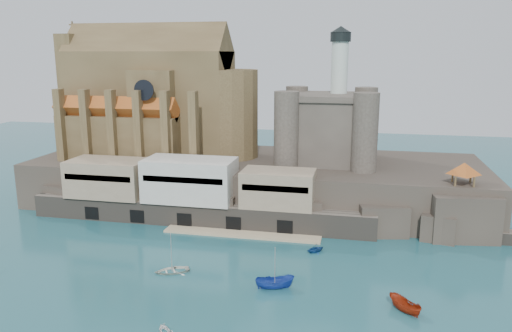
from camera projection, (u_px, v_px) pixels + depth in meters
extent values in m
plane|color=#194A52|center=(202.00, 274.00, 77.77)|extent=(300.00, 300.00, 0.00)
cube|color=#2B2520|center=(256.00, 180.00, 114.81)|extent=(100.00, 34.00, 10.00)
cube|color=#2B2520|center=(67.00, 199.00, 107.28)|extent=(9.00, 5.00, 6.00)
cube|color=#2B2520|center=(136.00, 203.00, 104.01)|extent=(9.00, 5.00, 6.00)
cube|color=#2B2520|center=(214.00, 209.00, 100.54)|extent=(9.00, 5.00, 6.00)
cube|color=#2B2520|center=(298.00, 214.00, 97.07)|extent=(9.00, 5.00, 6.00)
cube|color=#2B2520|center=(383.00, 220.00, 93.80)|extent=(9.00, 5.00, 6.00)
cube|color=#5D554A|center=(199.00, 213.00, 100.36)|extent=(70.00, 6.00, 4.50)
cube|color=tan|center=(242.00, 234.00, 94.50)|extent=(30.00, 4.00, 0.40)
cube|color=black|center=(92.00, 213.00, 102.24)|extent=(3.00, 0.40, 2.60)
cube|color=black|center=(137.00, 216.00, 100.19)|extent=(3.00, 0.40, 2.60)
cube|color=black|center=(185.00, 220.00, 98.15)|extent=(3.00, 0.40, 2.60)
cube|color=black|center=(234.00, 223.00, 96.11)|extent=(3.00, 0.40, 2.60)
cube|color=black|center=(285.00, 227.00, 94.07)|extent=(3.00, 0.40, 2.60)
cube|color=gray|center=(108.00, 178.00, 104.08)|extent=(16.00, 9.00, 7.50)
cube|color=beige|center=(190.00, 180.00, 100.29)|extent=(18.00, 9.00, 8.50)
cube|color=gray|center=(278.00, 188.00, 96.78)|extent=(14.00, 8.00, 7.00)
cube|color=brown|center=(151.00, 103.00, 118.27)|extent=(38.00, 14.00, 24.00)
cube|color=brown|center=(148.00, 51.00, 115.62)|extent=(38.00, 13.01, 13.01)
cylinder|color=brown|center=(228.00, 114.00, 114.83)|extent=(14.00, 14.00, 20.00)
cube|color=brown|center=(167.00, 112.00, 117.90)|extent=(10.00, 20.00, 20.00)
cube|color=brown|center=(118.00, 138.00, 111.57)|extent=(28.00, 5.00, 10.00)
cube|color=brown|center=(152.00, 126.00, 129.69)|extent=(28.00, 5.00, 10.00)
cube|color=#A44D1C|center=(116.00, 109.00, 110.12)|extent=(28.00, 5.66, 5.66)
cube|color=#A44D1C|center=(151.00, 101.00, 128.23)|extent=(28.00, 5.66, 5.66)
cube|color=brown|center=(78.00, 93.00, 121.71)|extent=(4.00, 10.00, 28.00)
cylinder|color=black|center=(144.00, 90.00, 105.08)|extent=(4.40, 0.30, 4.40)
cube|color=brown|center=(61.00, 125.00, 110.50)|extent=(1.60, 2.20, 16.00)
cube|color=brown|center=(86.00, 126.00, 109.24)|extent=(1.60, 2.20, 16.00)
cube|color=brown|center=(112.00, 127.00, 107.97)|extent=(1.60, 2.20, 16.00)
cube|color=brown|center=(139.00, 128.00, 106.70)|extent=(1.60, 2.20, 16.00)
cube|color=brown|center=(166.00, 129.00, 105.44)|extent=(1.60, 2.20, 16.00)
cube|color=brown|center=(194.00, 130.00, 104.17)|extent=(1.60, 2.20, 16.00)
cube|color=#443D35|center=(328.00, 130.00, 109.84)|extent=(16.00, 16.00, 14.00)
cube|color=#443D35|center=(329.00, 97.00, 108.21)|extent=(17.00, 17.00, 1.20)
cylinder|color=#443D35|center=(286.00, 130.00, 103.63)|extent=(5.20, 5.20, 16.00)
cylinder|color=#443D35|center=(365.00, 133.00, 100.36)|extent=(5.20, 5.20, 16.00)
cylinder|color=#443D35|center=(296.00, 120.00, 118.89)|extent=(5.20, 5.20, 16.00)
cylinder|color=#443D35|center=(365.00, 122.00, 115.62)|extent=(5.20, 5.20, 16.00)
cylinder|color=silver|center=(339.00, 70.00, 108.47)|extent=(3.60, 3.60, 12.00)
cylinder|color=black|center=(341.00, 37.00, 106.92)|extent=(4.40, 4.40, 2.00)
cone|color=black|center=(341.00, 29.00, 106.57)|extent=(4.60, 4.60, 1.40)
cube|color=#2B2520|center=(460.00, 214.00, 93.03)|extent=(12.00, 10.00, 8.70)
cube|color=#2B2520|center=(439.00, 227.00, 91.39)|extent=(6.00, 5.00, 5.00)
cube|color=#2B2520|center=(485.00, 219.00, 94.21)|extent=(5.00, 4.00, 6.00)
cube|color=brown|center=(462.00, 190.00, 92.03)|extent=(4.20, 4.20, 0.30)
cylinder|color=brown|center=(455.00, 185.00, 90.51)|extent=(0.36, 0.36, 3.20)
cylinder|color=brown|center=(474.00, 186.00, 89.86)|extent=(0.36, 0.36, 3.20)
cylinder|color=brown|center=(452.00, 180.00, 93.56)|extent=(0.36, 0.36, 3.20)
cylinder|color=brown|center=(470.00, 181.00, 92.91)|extent=(0.36, 0.36, 3.20)
pyramid|color=#A44D1C|center=(464.00, 169.00, 91.12)|extent=(6.40, 6.40, 2.20)
imported|color=#1B3999|center=(275.00, 288.00, 73.00)|extent=(2.77, 2.73, 5.78)
imported|color=maroon|center=(404.00, 311.00, 66.55)|extent=(2.84, 2.84, 5.28)
imported|color=silver|center=(172.00, 272.00, 78.41)|extent=(2.83, 3.94, 5.42)
imported|color=navy|center=(315.00, 252.00, 86.36)|extent=(3.35, 3.41, 3.45)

